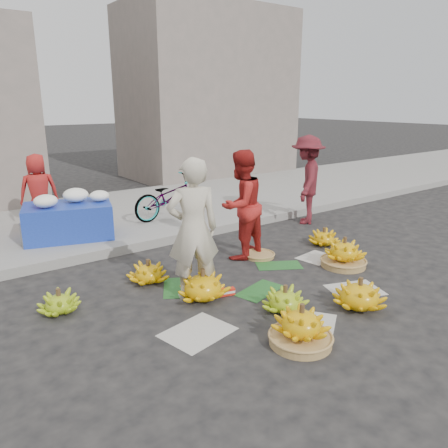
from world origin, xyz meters
TOP-DOWN VIEW (x-y plane):
  - ground at (0.00, 0.00)m, footprint 80.00×80.00m
  - curb at (0.00, 2.20)m, footprint 40.00×0.25m
  - sidewalk at (0.00, 4.30)m, footprint 40.00×4.00m
  - building_right at (4.50, 7.70)m, footprint 5.00×3.00m
  - newspaper_scatter at (0.00, -0.80)m, footprint 3.20×1.80m
  - banana_leaves at (-0.10, 0.20)m, footprint 2.00×1.00m
  - banana_bunch_0 at (-0.81, 0.03)m, footprint 0.66×0.66m
  - banana_bunch_1 at (-0.23, -0.79)m, footprint 0.52×0.52m
  - banana_bunch_2 at (-0.60, -1.39)m, footprint 0.67×0.67m
  - banana_bunch_3 at (0.52, -1.24)m, footprint 0.81×0.81m
  - banana_bunch_4 at (1.45, -0.26)m, footprint 0.72×0.72m
  - banana_bunch_5 at (1.95, 0.55)m, footprint 0.56×0.56m
  - banana_bunch_6 at (-2.32, 0.71)m, footprint 0.52×0.52m
  - banana_bunch_7 at (-1.11, 0.89)m, footprint 0.58×0.58m
  - basket_spare at (0.70, 0.75)m, footprint 0.61×0.61m
  - incense_stack at (-0.53, -0.06)m, footprint 0.23×0.12m
  - vendor_cream at (-0.85, 0.17)m, footprint 0.73×0.60m
  - vendor_red at (0.48, 0.93)m, footprint 0.94×0.81m
  - man_striped at (2.73, 1.73)m, footprint 1.25×1.20m
  - flower_table at (-1.44, 3.10)m, footprint 1.56×1.22m
  - grey_bucket at (-2.06, 3.09)m, footprint 0.31×0.31m
  - flower_vendor at (-1.65, 4.00)m, footprint 0.72×0.54m
  - bicycle at (0.55, 3.23)m, footprint 0.69×1.63m

SIDE VIEW (x-z plane):
  - ground at x=0.00m, z-range 0.00..0.00m
  - newspaper_scatter at x=0.00m, z-range 0.00..0.01m
  - banana_leaves at x=-0.10m, z-range 0.00..0.01m
  - basket_spare at x=0.70m, z-range 0.00..0.05m
  - incense_stack at x=-0.53m, z-range 0.01..0.09m
  - sidewalk at x=0.00m, z-range 0.00..0.12m
  - curb at x=0.00m, z-range 0.00..0.15m
  - banana_bunch_6 at x=-2.32m, z-range -0.02..0.27m
  - banana_bunch_5 at x=1.95m, z-range -0.02..0.29m
  - banana_bunch_1 at x=-0.23m, z-range -0.02..0.30m
  - banana_bunch_7 at x=-1.11m, z-range -0.02..0.30m
  - banana_bunch_3 at x=0.52m, z-range -0.02..0.36m
  - banana_bunch_0 at x=-0.81m, z-range -0.02..0.37m
  - banana_bunch_2 at x=-0.60m, z-range -0.03..0.40m
  - banana_bunch_4 at x=1.45m, z-range -0.03..0.41m
  - grey_bucket at x=-2.06m, z-range 0.12..0.47m
  - flower_table at x=-1.44m, z-range 0.05..0.85m
  - bicycle at x=0.55m, z-range 0.12..0.95m
  - flower_vendor at x=-1.65m, z-range 0.12..1.45m
  - vendor_red at x=0.48m, z-range 0.00..1.65m
  - man_striped at x=2.73m, z-range 0.00..1.71m
  - vendor_cream at x=-0.85m, z-range 0.00..1.72m
  - building_right at x=4.50m, z-range 0.00..5.00m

